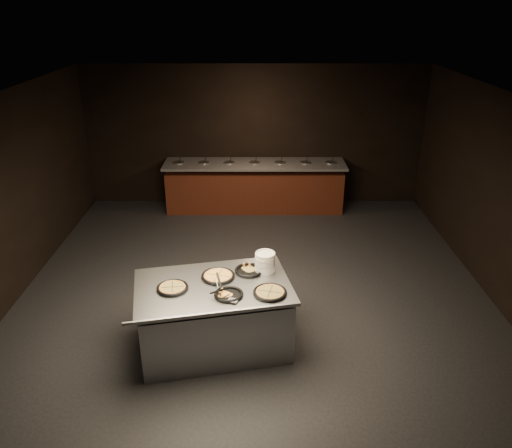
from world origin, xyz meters
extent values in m
cube|color=black|center=(0.00, 0.00, -0.01)|extent=(7.00, 8.00, 0.01)
cube|color=black|center=(0.00, 0.00, 2.90)|extent=(7.00, 8.00, 0.01)
cube|color=black|center=(0.00, 4.00, 1.45)|extent=(7.00, 0.01, 2.90)
cube|color=#541D13|center=(0.00, 3.58, 0.43)|extent=(3.60, 0.75, 0.85)
cube|color=slate|center=(0.00, 3.58, 0.97)|extent=(3.70, 0.83, 0.05)
cube|color=#3B1D0D|center=(0.00, 3.58, 0.04)|extent=(3.60, 0.69, 0.08)
cylinder|color=#B4B7BB|center=(-1.55, 3.58, 0.98)|extent=(0.22, 0.22, 0.08)
cylinder|color=#507830|center=(-1.55, 3.58, 1.00)|extent=(0.19, 0.19, 0.02)
cylinder|color=black|center=(-1.52, 3.56, 1.09)|extent=(0.04, 0.10, 0.19)
cylinder|color=#B4B7BB|center=(-1.03, 3.58, 0.98)|extent=(0.22, 0.22, 0.08)
cylinder|color=#507830|center=(-1.03, 3.58, 1.00)|extent=(0.19, 0.19, 0.02)
cylinder|color=black|center=(-1.00, 3.56, 1.09)|extent=(0.04, 0.10, 0.19)
cylinder|color=#B4B7BB|center=(-0.52, 3.58, 0.98)|extent=(0.22, 0.22, 0.08)
cylinder|color=#507830|center=(-0.52, 3.58, 1.00)|extent=(0.19, 0.19, 0.02)
cylinder|color=black|center=(-0.49, 3.56, 1.09)|extent=(0.04, 0.10, 0.19)
cylinder|color=#B4B7BB|center=(0.00, 3.58, 0.98)|extent=(0.22, 0.22, 0.08)
cylinder|color=#507830|center=(0.00, 3.58, 1.00)|extent=(0.19, 0.19, 0.02)
cylinder|color=black|center=(0.03, 3.56, 1.09)|extent=(0.04, 0.10, 0.19)
cylinder|color=#B4B7BB|center=(0.52, 3.58, 0.98)|extent=(0.22, 0.22, 0.08)
cylinder|color=#507830|center=(0.52, 3.58, 1.00)|extent=(0.19, 0.19, 0.02)
cylinder|color=black|center=(0.55, 3.56, 1.09)|extent=(0.04, 0.10, 0.19)
cylinder|color=#B4B7BB|center=(1.03, 3.58, 0.98)|extent=(0.22, 0.22, 0.08)
cylinder|color=#507830|center=(1.03, 3.58, 1.00)|extent=(0.19, 0.19, 0.02)
cylinder|color=black|center=(1.06, 3.56, 1.09)|extent=(0.04, 0.10, 0.19)
cylinder|color=#B4B7BB|center=(1.55, 3.58, 0.98)|extent=(0.22, 0.22, 0.08)
cylinder|color=#507830|center=(1.55, 3.58, 1.00)|extent=(0.19, 0.19, 0.02)
cylinder|color=black|center=(1.58, 3.56, 1.09)|extent=(0.04, 0.10, 0.19)
cube|color=#B4B7BB|center=(-0.50, -1.01, 0.40)|extent=(1.97, 1.43, 0.80)
cube|color=#B4B7BB|center=(-0.50, -1.01, 0.87)|extent=(2.06, 1.52, 0.04)
cylinder|color=#B4B7BB|center=(-0.50, -1.60, 0.87)|extent=(1.84, 0.41, 0.04)
cylinder|color=silver|center=(0.14, -0.66, 1.02)|extent=(0.25, 0.25, 0.25)
cylinder|color=black|center=(-0.97, -1.10, 0.90)|extent=(0.35, 0.35, 0.01)
torus|color=black|center=(-0.97, -1.10, 0.92)|extent=(0.38, 0.38, 0.04)
torus|color=#A8632B|center=(-0.97, -1.10, 0.92)|extent=(0.32, 0.32, 0.03)
cylinder|color=tan|center=(-0.97, -1.10, 0.92)|extent=(0.27, 0.27, 0.02)
cube|color=black|center=(-0.97, -1.10, 0.93)|extent=(0.04, 0.27, 0.00)
cube|color=black|center=(-0.97, -1.10, 0.93)|extent=(0.27, 0.04, 0.00)
cylinder|color=black|center=(-0.45, -0.82, 0.90)|extent=(0.39, 0.39, 0.01)
torus|color=black|center=(-0.45, -0.82, 0.92)|extent=(0.42, 0.42, 0.04)
torus|color=#A8632B|center=(-0.45, -0.82, 0.92)|extent=(0.36, 0.36, 0.03)
cylinder|color=gold|center=(-0.45, -0.82, 0.92)|extent=(0.31, 0.31, 0.02)
cube|color=black|center=(-0.45, -0.82, 0.93)|extent=(0.09, 0.30, 0.00)
cube|color=black|center=(-0.45, -0.82, 0.93)|extent=(0.30, 0.09, 0.00)
cylinder|color=black|center=(-0.06, -0.68, 0.90)|extent=(0.34, 0.34, 0.01)
torus|color=black|center=(-0.06, -0.68, 0.92)|extent=(0.36, 0.36, 0.04)
cylinder|color=black|center=(-0.29, -1.24, 0.90)|extent=(0.32, 0.32, 0.01)
torus|color=black|center=(-0.29, -1.24, 0.92)|extent=(0.34, 0.34, 0.04)
cylinder|color=black|center=(0.19, -1.20, 0.90)|extent=(0.38, 0.38, 0.01)
torus|color=black|center=(0.19, -1.20, 0.92)|extent=(0.40, 0.40, 0.04)
torus|color=#A8632B|center=(0.19, -1.20, 0.92)|extent=(0.34, 0.34, 0.03)
cylinder|color=tan|center=(0.19, -1.20, 0.92)|extent=(0.30, 0.30, 0.02)
cube|color=black|center=(0.19, -1.20, 0.93)|extent=(0.08, 0.29, 0.00)
cube|color=black|center=(0.19, -1.20, 0.93)|extent=(0.29, 0.08, 0.00)
cube|color=#B4B7BB|center=(-0.49, -0.95, 0.92)|extent=(0.15, 0.15, 0.00)
cylinder|color=black|center=(-0.41, -1.11, 1.00)|extent=(0.10, 0.21, 0.15)
cylinder|color=#B4B7BB|center=(-0.45, -1.03, 0.95)|extent=(0.05, 0.11, 0.09)
cube|color=#B4B7BB|center=(-0.24, -1.37, 0.92)|extent=(0.15, 0.13, 0.00)
cylinder|color=black|center=(-0.41, -1.32, 1.00)|extent=(0.21, 0.10, 0.14)
cylinder|color=#B4B7BB|center=(-0.33, -1.34, 0.95)|extent=(0.11, 0.05, 0.09)
camera|label=1|loc=(0.02, -6.20, 4.06)|focal=35.00mm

